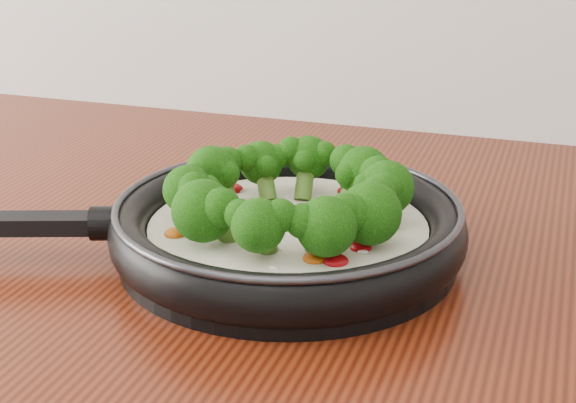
% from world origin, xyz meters
% --- Properties ---
extents(skillet, '(0.48, 0.37, 0.08)m').
position_xyz_m(skillet, '(0.02, 1.09, 0.93)').
color(skillet, black).
rests_on(skillet, counter).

